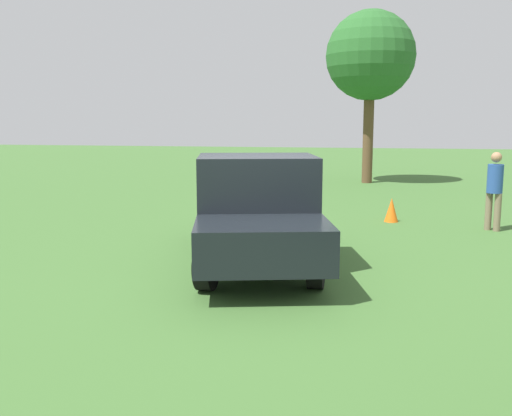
# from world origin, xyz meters

# --- Properties ---
(ground_plane) EXTENTS (80.00, 80.00, 0.00)m
(ground_plane) POSITION_xyz_m (0.00, 0.00, 0.00)
(ground_plane) COLOR #3D662D
(pickup_truck) EXTENTS (5.18, 2.95, 1.78)m
(pickup_truck) POSITION_xyz_m (-0.34, -0.06, 0.91)
(pickup_truck) COLOR black
(pickup_truck) RESTS_ON ground_plane
(person_bystander) EXTENTS (0.45, 0.45, 1.67)m
(person_bystander) POSITION_xyz_m (-4.05, 4.33, 0.94)
(person_bystander) COLOR #7A6B51
(person_bystander) RESTS_ON ground_plane
(tree_far_center) EXTENTS (3.23, 3.23, 6.26)m
(tree_far_center) POSITION_xyz_m (-13.02, 1.69, 4.60)
(tree_far_center) COLOR brown
(tree_far_center) RESTS_ON ground_plane
(traffic_cone) EXTENTS (0.32, 0.32, 0.55)m
(traffic_cone) POSITION_xyz_m (-4.72, 2.26, 0.28)
(traffic_cone) COLOR orange
(traffic_cone) RESTS_ON ground_plane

